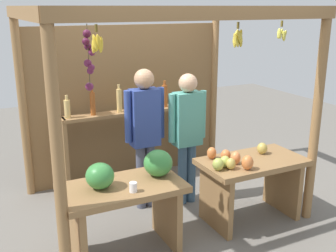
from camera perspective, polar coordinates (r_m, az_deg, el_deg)
ground_plane at (r=5.04m, az=-1.03°, el=-10.78°), size 12.00×12.00×0.00m
market_stall at (r=4.98m, az=-3.33°, el=5.45°), size 2.83×2.13×2.30m
fruit_counter_left at (r=3.92m, az=-5.85°, el=-9.48°), size 1.15×0.64×0.97m
fruit_counter_right at (r=4.57m, az=11.26°, el=-6.72°), size 1.14×0.64×0.86m
bottle_shelf_unit at (r=5.38m, az=-5.10°, el=-0.02°), size 1.81×0.22×1.36m
vendor_man at (r=4.63m, az=-3.24°, el=-0.09°), size 0.48×0.22×1.65m
vendor_woman at (r=4.76m, az=2.71°, el=-0.26°), size 0.48×0.21×1.58m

